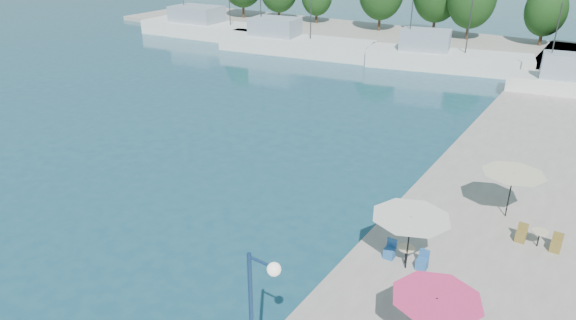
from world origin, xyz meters
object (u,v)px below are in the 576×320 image
Objects in this scene: umbrella_pink at (436,305)px; umbrella_cream at (513,178)px; trawler_03 at (443,58)px; street_lamp at (260,305)px; trawler_02 at (292,43)px; umbrella_white at (411,223)px; trawler_01 at (214,29)px.

umbrella_cream is (0.03, 10.69, -0.11)m from umbrella_pink.
trawler_03 is 3.31× the size of street_lamp.
umbrella_cream is at bearing -50.13° from trawler_02.
umbrella_white is (9.86, -35.03, 1.67)m from trawler_03.
trawler_01 reaches higher than umbrella_pink.
trawler_03 is 5.31× the size of umbrella_white.
trawler_03 is at bearing -0.62° from trawler_02.
umbrella_cream is at bearing -37.47° from trawler_01.
trawler_01 and trawler_02 have the same top height.
trawler_03 is at bearing 103.48° from street_lamp.
umbrella_pink is at bearing 52.46° from street_lamp.
trawler_03 reaches higher than umbrella_pink.
umbrella_white is 0.62× the size of street_lamp.
street_lamp is (8.78, -43.40, 3.02)m from trawler_03.
trawler_01 is 1.31× the size of trawler_03.
street_lamp is (-1.08, -8.37, 1.35)m from umbrella_white.
trawler_01 is 4.34× the size of street_lamp.
umbrella_white is 8.55m from street_lamp.
umbrella_cream is (42.90, -28.30, 1.56)m from trawler_01.
umbrella_pink is at bearing -59.90° from trawler_02.
trawler_02 is at bearing 128.33° from umbrella_pink.
trawler_03 is 5.76× the size of umbrella_cream.
street_lamp is at bearing -66.25° from trawler_02.
trawler_02 is 3.66× the size of street_lamp.
umbrella_pink is (12.28, -39.17, 1.67)m from trawler_03.
umbrella_white is at bearing 120.22° from umbrella_pink.
street_lamp is at bearing -103.32° from umbrella_cream.
umbrella_white is (-2.41, 4.14, 0.00)m from umbrella_pink.
trawler_02 is at bearing 138.10° from umbrella_cream.
umbrella_white is at bearing -86.89° from trawler_03.
trawler_01 is 7.56× the size of umbrella_cream.
trawler_03 is at bearing 113.37° from umbrella_cream.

